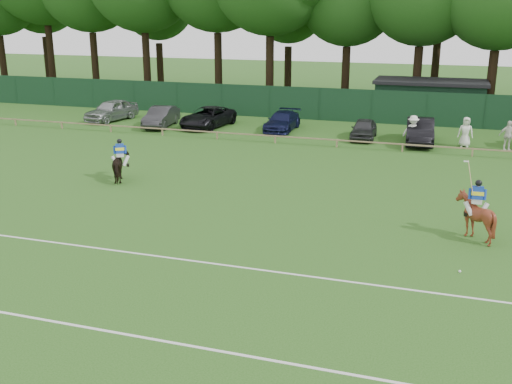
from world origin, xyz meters
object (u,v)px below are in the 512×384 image
at_px(spectator_right, 466,132).
at_px(polo_ball, 460,271).
at_px(spectator_left, 413,131).
at_px(horse_dark, 121,166).
at_px(estate_black, 420,131).
at_px(horse_chestnut, 475,216).
at_px(suv_black, 208,117).
at_px(sedan_silver, 111,110).
at_px(sedan_navy, 282,121).
at_px(spectator_mid, 508,136).
at_px(hatch_grey, 364,129).
at_px(sedan_grey, 161,117).
at_px(utility_shed, 429,100).

relative_size(spectator_right, polo_ball, 20.77).
bearing_deg(spectator_left, spectator_right, -5.76).
height_order(horse_dark, estate_black, estate_black).
relative_size(horse_chestnut, suv_black, 0.33).
distance_m(sedan_silver, sedan_navy, 13.58).
distance_m(horse_chestnut, spectator_mid, 16.20).
distance_m(hatch_grey, polo_ball, 21.11).
height_order(sedan_grey, estate_black, estate_black).
bearing_deg(sedan_grey, hatch_grey, -6.20).
distance_m(sedan_silver, estate_black, 23.12).
bearing_deg(sedan_silver, horse_dark, -45.62).
height_order(sedan_grey, hatch_grey, sedan_grey).
xyz_separation_m(horse_chestnut, polo_ball, (-0.48, -3.39, -0.82)).
bearing_deg(utility_shed, hatch_grey, -112.81).
bearing_deg(spectator_right, suv_black, 175.61).
xyz_separation_m(sedan_silver, spectator_right, (25.84, -1.42, 0.13)).
xyz_separation_m(horse_chestnut, suv_black, (-17.87, 17.56, -0.15)).
relative_size(sedan_grey, sedan_navy, 0.98).
bearing_deg(sedan_grey, horse_chestnut, -45.22).
bearing_deg(utility_shed, suv_black, -151.46).
xyz_separation_m(suv_black, estate_black, (15.01, -1.04, 0.07)).
bearing_deg(hatch_grey, polo_ball, -75.38).
distance_m(suv_black, spectator_left, 14.74).
relative_size(sedan_navy, spectator_mid, 2.46).
distance_m(hatch_grey, spectator_right, 6.38).
xyz_separation_m(horse_chestnut, sedan_grey, (-21.16, 16.62, -0.14)).
relative_size(sedan_silver, sedan_grey, 1.07).
distance_m(horse_dark, spectator_left, 18.41).
height_order(sedan_silver, polo_ball, sedan_silver).
height_order(hatch_grey, spectator_left, spectator_left).
relative_size(sedan_silver, spectator_right, 2.52).
distance_m(sedan_grey, spectator_left, 17.94).
bearing_deg(suv_black, sedan_silver, -173.75).
bearing_deg(hatch_grey, sedan_navy, 167.49).
relative_size(horse_chestnut, spectator_right, 0.93).
bearing_deg(spectator_left, estate_black, 47.01).
relative_size(estate_black, spectator_right, 2.58).
relative_size(sedan_grey, suv_black, 0.85).
relative_size(sedan_navy, estate_black, 0.94).
relative_size(horse_chestnut, polo_ball, 19.31).
bearing_deg(sedan_navy, sedan_grey, -171.08).
bearing_deg(hatch_grey, estate_black, -6.97).
xyz_separation_m(sedan_grey, sedan_navy, (8.80, 1.33, -0.07)).
bearing_deg(spectator_left, utility_shed, 68.39).
height_order(horse_chestnut, estate_black, horse_chestnut).
relative_size(sedan_grey, spectator_left, 2.31).
distance_m(hatch_grey, estate_black, 3.63).
distance_m(horse_chestnut, hatch_grey, 18.04).
relative_size(suv_black, polo_ball, 57.72).
bearing_deg(spectator_mid, horse_chestnut, -110.85).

